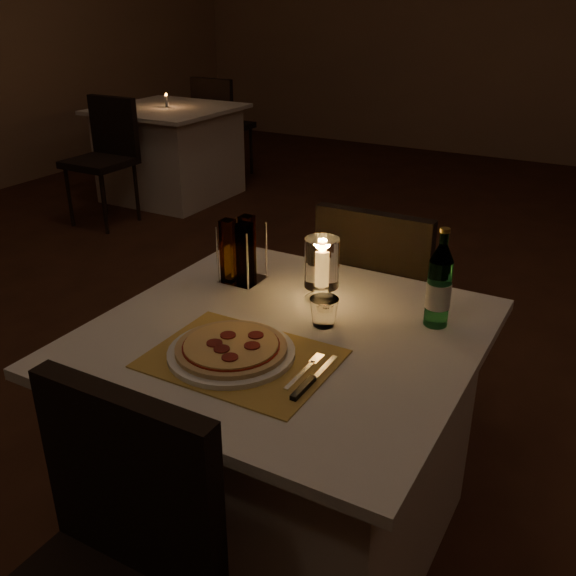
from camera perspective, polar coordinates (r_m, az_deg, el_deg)
The scene contains 18 objects.
floor at distance 2.64m, azimuth 3.39°, elevation -11.98°, with size 8.00×10.00×0.02m, color #412214.
wall_back at distance 6.99m, azimuth 23.74°, elevation 22.26°, with size 8.00×0.02×3.00m, color #997659.
main_table at distance 1.93m, azimuth -0.30°, elevation -13.44°, with size 1.00×1.00×0.74m.
chair_near at distance 1.40m, azimuth -16.17°, elevation -23.08°, with size 0.42×0.42×0.90m.
chair_far at distance 2.40m, azimuth 8.15°, elevation -0.71°, with size 0.42×0.42×0.90m.
placemat at distance 1.60m, azimuth -4.15°, elevation -6.30°, with size 0.45×0.34×0.00m, color gold.
plate at distance 1.61m, azimuth -5.05°, elevation -5.75°, with size 0.32×0.32×0.01m, color white.
pizza at distance 1.61m, azimuth -5.07°, elevation -5.25°, with size 0.28×0.28×0.02m.
fork at distance 1.56m, azimuth 1.67°, elevation -7.16°, with size 0.02×0.18×0.00m.
knife at distance 1.49m, azimuth 1.78°, elevation -8.48°, with size 0.02×0.22×0.01m.
tumbler at distance 1.74m, azimuth 3.22°, elevation -2.14°, with size 0.08×0.08×0.08m, color white, non-canonical shape.
water_bottle at distance 1.76m, azimuth 13.27°, elevation 0.08°, with size 0.07×0.07×0.28m.
hurricane_candle at distance 1.85m, azimuth 3.03°, elevation 2.05°, with size 0.10×0.10×0.20m.
cruet_caddy at distance 1.99m, azimuth -4.24°, elevation 3.12°, with size 0.12×0.12×0.21m.
neighbor_table_left at distance 5.50m, azimuth -10.40°, elevation 11.76°, with size 1.00×1.00×0.74m.
neighbor_chair_la at distance 4.94m, azimuth -15.84°, elevation 11.90°, with size 0.42×0.42×0.90m.
neighbor_chair_lb at distance 6.02m, azimuth -6.13°, elevation 14.82°, with size 0.42×0.42×0.90m.
neighbor_candle_left at distance 5.42m, azimuth -10.74°, elevation 16.02°, with size 0.03×0.03×0.11m.
Camera 1 is at (0.90, -1.92, 1.57)m, focal length 40.00 mm.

